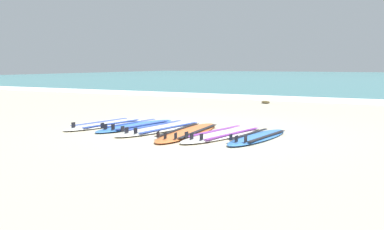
{
  "coord_description": "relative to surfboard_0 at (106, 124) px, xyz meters",
  "views": [
    {
      "loc": [
        3.47,
        -7.38,
        1.37
      ],
      "look_at": [
        -0.49,
        0.55,
        0.25
      ],
      "focal_mm": 37.46,
      "sensor_mm": 36.0,
      "label": 1
    }
  ],
  "objects": [
    {
      "name": "ground_plane",
      "position": [
        2.23,
        0.28,
        -0.04
      ],
      "size": [
        80.0,
        80.0,
        0.0
      ],
      "primitive_type": "plane",
      "color": "#B7AD93"
    },
    {
      "name": "sea",
      "position": [
        2.23,
        37.83,
        0.01
      ],
      "size": [
        80.0,
        60.0,
        0.1
      ],
      "primitive_type": "cube",
      "color": "teal",
      "rests_on": "ground"
    },
    {
      "name": "wave_foam_strip",
      "position": [
        2.23,
        8.41,
        0.02
      ],
      "size": [
        80.0,
        1.16,
        0.11
      ],
      "primitive_type": "cube",
      "color": "white",
      "rests_on": "ground"
    },
    {
      "name": "surfboard_0",
      "position": [
        0.0,
        0.0,
        0.0
      ],
      "size": [
        0.99,
        2.31,
        0.18
      ],
      "color": "white",
      "rests_on": "ground"
    },
    {
      "name": "surfboard_1",
      "position": [
        0.72,
        0.15,
        0.0
      ],
      "size": [
        0.96,
        2.37,
        0.18
      ],
      "color": "#3875CC",
      "rests_on": "ground"
    },
    {
      "name": "surfboard_2",
      "position": [
        1.39,
        0.08,
        0.0
      ],
      "size": [
        1.11,
        2.66,
        0.18
      ],
      "color": "silver",
      "rests_on": "ground"
    },
    {
      "name": "surfboard_3",
      "position": [
        2.13,
        -0.11,
        0.0
      ],
      "size": [
        0.76,
        2.57,
        0.18
      ],
      "color": "orange",
      "rests_on": "ground"
    },
    {
      "name": "surfboard_4",
      "position": [
        2.84,
        -0.01,
        0.0
      ],
      "size": [
        1.17,
        2.56,
        0.18
      ],
      "color": "white",
      "rests_on": "ground"
    },
    {
      "name": "surfboard_5",
      "position": [
        3.53,
        -0.02,
        0.0
      ],
      "size": [
        0.85,
        2.14,
        0.18
      ],
      "color": "#3875CC",
      "rests_on": "ground"
    },
    {
      "name": "seaweed_clump_near_shoreline",
      "position": [
        1.74,
        6.68,
        0.02
      ],
      "size": [
        0.29,
        0.24,
        0.1
      ],
      "primitive_type": "ellipsoid",
      "color": "#4C4228",
      "rests_on": "ground"
    }
  ]
}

